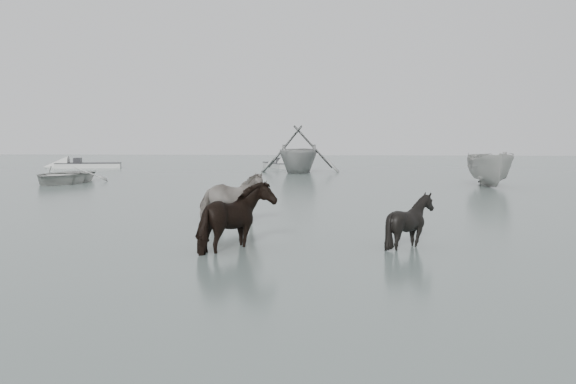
{
  "coord_description": "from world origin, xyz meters",
  "views": [
    {
      "loc": [
        0.18,
        -13.45,
        2.14
      ],
      "look_at": [
        -1.19,
        0.2,
        1.0
      ],
      "focal_mm": 40.0,
      "sensor_mm": 36.0,
      "label": 1
    }
  ],
  "objects_px": {
    "pony_dark": "(238,210)",
    "pony_black": "(410,215)",
    "pony_pinto": "(231,193)",
    "rowboat_lead": "(63,173)"
  },
  "relations": [
    {
      "from": "pony_dark",
      "to": "pony_black",
      "type": "distance_m",
      "value": 3.39
    },
    {
      "from": "pony_pinto",
      "to": "rowboat_lead",
      "type": "distance_m",
      "value": 17.21
    },
    {
      "from": "pony_black",
      "to": "rowboat_lead",
      "type": "relative_size",
      "value": 0.28
    },
    {
      "from": "pony_pinto",
      "to": "rowboat_lead",
      "type": "xyz_separation_m",
      "value": [
        -10.77,
        13.43,
        -0.29
      ]
    },
    {
      "from": "pony_dark",
      "to": "pony_pinto",
      "type": "bearing_deg",
      "value": 15.34
    },
    {
      "from": "pony_dark",
      "to": "rowboat_lead",
      "type": "bearing_deg",
      "value": 36.32
    },
    {
      "from": "pony_black",
      "to": "pony_dark",
      "type": "bearing_deg",
      "value": 95.64
    },
    {
      "from": "pony_pinto",
      "to": "pony_dark",
      "type": "bearing_deg",
      "value": -162.18
    },
    {
      "from": "pony_dark",
      "to": "rowboat_lead",
      "type": "distance_m",
      "value": 20.98
    },
    {
      "from": "pony_dark",
      "to": "rowboat_lead",
      "type": "height_order",
      "value": "pony_dark"
    }
  ]
}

